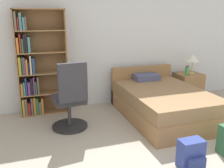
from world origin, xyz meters
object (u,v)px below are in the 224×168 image
object	(u,v)px
table_lamp	(193,59)
water_bottle	(187,71)
bed	(162,102)
office_chair	(70,101)
nightstand	(188,86)
backpack_blue	(191,155)
bookshelf	(36,68)

from	to	relation	value
table_lamp	water_bottle	xyz separation A→B (m)	(-0.18, -0.08, -0.24)
bed	office_chair	xyz separation A→B (m)	(-1.67, -0.02, 0.22)
table_lamp	nightstand	bearing A→B (deg)	135.34
table_lamp	office_chair	bearing A→B (deg)	-165.12
table_lamp	backpack_blue	bearing A→B (deg)	-125.15
nightstand	backpack_blue	bearing A→B (deg)	-124.09
water_bottle	table_lamp	bearing A→B (deg)	23.79
bed	nightstand	world-z (taller)	bed
nightstand	backpack_blue	distance (m)	2.78
bed	office_chair	distance (m)	1.69
water_bottle	office_chair	bearing A→B (deg)	-165.77
bed	nightstand	xyz separation A→B (m)	(1.09, 0.76, 0.01)
office_chair	bookshelf	bearing A→B (deg)	117.02
bed	bookshelf	bearing A→B (deg)	157.43
bookshelf	table_lamp	xyz separation A→B (m)	(3.26, -0.17, 0.02)
office_chair	nightstand	xyz separation A→B (m)	(2.76, 0.78, -0.21)
nightstand	table_lamp	world-z (taller)	table_lamp
table_lamp	water_bottle	world-z (taller)	table_lamp
bed	table_lamp	distance (m)	1.48
office_chair	nightstand	size ratio (longest dim) A/B	2.00
water_bottle	backpack_blue	world-z (taller)	water_bottle
bookshelf	backpack_blue	distance (m)	3.03
office_chair	water_bottle	distance (m)	2.71
bookshelf	office_chair	distance (m)	1.09
backpack_blue	bed	bearing A→B (deg)	73.13
bookshelf	bed	xyz separation A→B (m)	(2.14, -0.89, -0.61)
bookshelf	table_lamp	world-z (taller)	bookshelf
table_lamp	backpack_blue	world-z (taller)	table_lamp
nightstand	backpack_blue	xyz separation A→B (m)	(-1.56, -2.30, -0.11)
bed	backpack_blue	size ratio (longest dim) A/B	5.45
office_chair	nightstand	world-z (taller)	office_chair
office_chair	backpack_blue	world-z (taller)	office_chair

